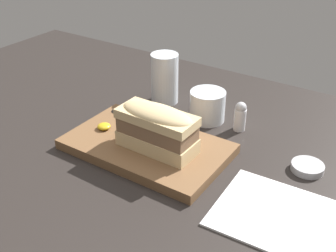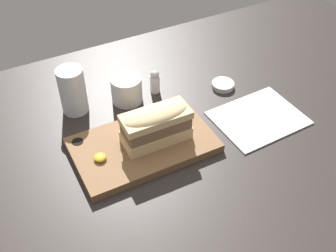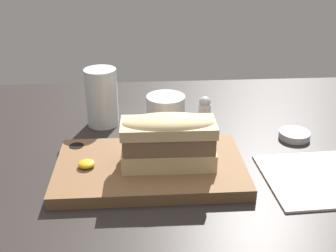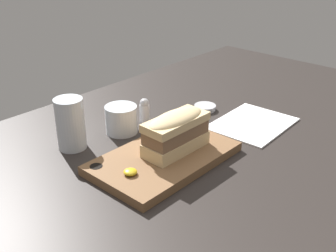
% 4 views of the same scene
% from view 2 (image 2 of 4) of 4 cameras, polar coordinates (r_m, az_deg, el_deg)
% --- Properties ---
extents(dining_table, '(1.67, 0.93, 0.02)m').
position_cam_2_polar(dining_table, '(1.02, 0.42, -1.73)').
color(dining_table, '#282321').
rests_on(dining_table, ground).
extents(serving_board, '(0.32, 0.19, 0.02)m').
position_cam_2_polar(serving_board, '(0.97, -3.43, -2.56)').
color(serving_board, brown).
rests_on(serving_board, dining_table).
extents(sandwich, '(0.16, 0.07, 0.09)m').
position_cam_2_polar(sandwich, '(0.94, -1.64, 0.31)').
color(sandwich, '#DBBC84').
rests_on(sandwich, serving_board).
extents(mustard_dollop, '(0.03, 0.03, 0.01)m').
position_cam_2_polar(mustard_dollop, '(0.93, -9.20, -4.23)').
color(mustard_dollop, gold).
rests_on(mustard_dollop, serving_board).
extents(water_glass, '(0.07, 0.07, 0.12)m').
position_cam_2_polar(water_glass, '(1.07, -12.73, 4.36)').
color(water_glass, silver).
rests_on(water_glass, dining_table).
extents(wine_glass, '(0.08, 0.08, 0.07)m').
position_cam_2_polar(wine_glass, '(1.10, -5.62, 4.87)').
color(wine_glass, silver).
rests_on(wine_glass, dining_table).
extents(napkin, '(0.22, 0.18, 0.00)m').
position_cam_2_polar(napkin, '(1.08, 12.12, 1.07)').
color(napkin, white).
rests_on(napkin, dining_table).
extents(salt_shaker, '(0.03, 0.03, 0.07)m').
position_cam_2_polar(salt_shaker, '(1.12, -1.79, 6.09)').
color(salt_shaker, white).
rests_on(salt_shaker, dining_table).
extents(condiment_dish, '(0.06, 0.06, 0.01)m').
position_cam_2_polar(condiment_dish, '(1.16, 7.44, 5.54)').
color(condiment_dish, '#B2B2B7').
rests_on(condiment_dish, dining_table).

